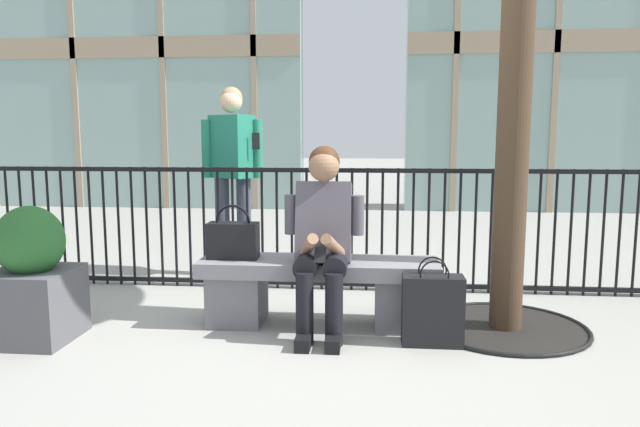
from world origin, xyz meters
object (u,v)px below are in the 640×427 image
(seated_person_with_phone, at_px, (323,234))
(planter, at_px, (32,279))
(bystander_at_railing, at_px, (232,167))
(stone_bench, at_px, (319,286))
(handbag_on_bench, at_px, (233,239))
(shopping_bag, at_px, (433,310))

(seated_person_with_phone, height_order, planter, seated_person_with_phone)
(bystander_at_railing, bearing_deg, stone_bench, -55.92)
(handbag_on_bench, height_order, planter, planter)
(stone_bench, distance_m, bystander_at_railing, 1.78)
(planter, bearing_deg, seated_person_with_phone, 10.52)
(handbag_on_bench, relative_size, planter, 0.43)
(stone_bench, xyz_separation_m, planter, (-1.75, -0.46, 0.12))
(handbag_on_bench, relative_size, shopping_bag, 0.68)
(bystander_at_railing, bearing_deg, shopping_bag, -45.34)
(stone_bench, bearing_deg, planter, -165.23)
(bystander_at_railing, xyz_separation_m, planter, (-0.84, -1.81, -0.61))
(seated_person_with_phone, distance_m, shopping_bag, 0.83)
(stone_bench, distance_m, planter, 1.81)
(seated_person_with_phone, relative_size, planter, 1.43)
(stone_bench, distance_m, shopping_bag, 0.80)
(handbag_on_bench, height_order, bystander_at_railing, bystander_at_railing)
(bystander_at_railing, bearing_deg, planter, -114.82)
(seated_person_with_phone, height_order, bystander_at_railing, bystander_at_railing)
(handbag_on_bench, bearing_deg, seated_person_with_phone, -10.84)
(bystander_at_railing, relative_size, planter, 2.01)
(seated_person_with_phone, distance_m, handbag_on_bench, 0.63)
(stone_bench, xyz_separation_m, bystander_at_railing, (-0.91, 1.35, 0.73))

